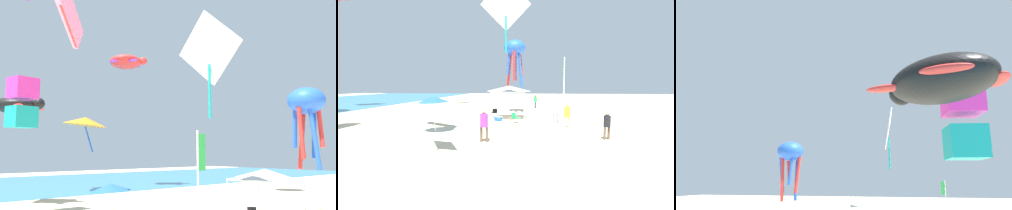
% 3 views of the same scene
% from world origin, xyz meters
% --- Properties ---
extents(canopy_tent, '(2.83, 2.93, 2.94)m').
position_xyz_m(canopy_tent, '(1.94, 2.78, 2.62)').
color(canopy_tent, '#B7B7BC').
rests_on(canopy_tent, ground).
extents(banner_flag, '(0.36, 0.06, 4.47)m').
position_xyz_m(banner_flag, '(-6.71, -0.88, 2.67)').
color(banner_flag, silver).
rests_on(banner_flag, ground).
extents(kite_turtle_black, '(4.35, 4.33, 1.29)m').
position_xyz_m(kite_turtle_black, '(-5.44, 19.46, 7.30)').
color(kite_turtle_black, black).
extents(kite_octopus_blue, '(2.23, 2.23, 4.95)m').
position_xyz_m(kite_octopus_blue, '(6.04, 2.52, 6.63)').
color(kite_octopus_blue, blue).
extents(kite_parafoil_pink, '(2.95, 3.12, 2.42)m').
position_xyz_m(kite_parafoil_pink, '(-6.91, 7.78, 10.48)').
color(kite_parafoil_pink, pink).
extents(kite_box_magenta, '(1.72, 1.74, 3.18)m').
position_xyz_m(kite_box_magenta, '(-6.63, 14.81, 6.93)').
color(kite_box_magenta, '#E02D9E').
extents(kite_diamond_white, '(0.68, 3.50, 5.01)m').
position_xyz_m(kite_diamond_white, '(-2.43, 2.60, 8.42)').
color(kite_diamond_white, white).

